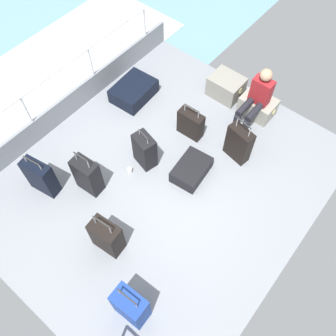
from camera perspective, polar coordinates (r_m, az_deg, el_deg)
The scene contains 17 objects.
ground_plane at distance 5.80m, azimuth -0.76°, elevation -2.10°, with size 4.40×5.20×0.06m, color gray.
gunwale_port at distance 6.64m, azimuth -15.55°, elevation 9.45°, with size 0.06×5.20×0.45m, color gray.
railing_port at distance 6.25m, azimuth -16.74°, elevation 12.79°, with size 0.04×4.20×1.02m.
sea_wake at distance 7.96m, azimuth -21.50°, elevation 11.30°, with size 12.00×12.00×0.01m.
cargo_crate_0 at distance 6.83m, azimuth 9.12°, elevation 12.55°, with size 0.62×0.47×0.40m.
cargo_crate_1 at distance 6.66m, azimuth 13.94°, elevation 9.45°, with size 0.63×0.42×0.34m.
passenger_seated at distance 6.28m, azimuth 13.78°, elevation 10.74°, with size 0.34×0.66×1.04m.
suitcase_0 at distance 5.72m, azimuth -3.68°, elevation 2.78°, with size 0.41×0.32×0.74m.
suitcase_1 at distance 5.10m, azimuth -9.60°, elevation -10.60°, with size 0.45×0.29×0.81m.
suitcase_2 at distance 5.56m, azimuth -12.56°, elevation -1.16°, with size 0.41×0.26×0.86m.
suitcase_3 at distance 6.11m, azimuth 3.58°, elevation 6.95°, with size 0.45×0.21×0.66m.
suitcase_4 at distance 6.78m, azimuth -5.43°, elevation 11.98°, with size 0.63×0.81×0.28m.
suitcase_5 at distance 5.75m, azimuth 3.70°, elevation -0.27°, with size 0.51×0.68×0.24m.
suitcase_6 at distance 5.75m, azimuth -19.41°, elevation -1.35°, with size 0.48×0.28×0.79m.
suitcase_7 at distance 4.78m, azimuth -5.87°, elevation -20.85°, with size 0.44×0.28×0.87m.
suitcase_8 at distance 5.87m, azimuth 11.06°, elevation 3.80°, with size 0.45×0.26×0.85m.
paper_cup at distance 5.84m, azimuth -6.07°, elevation -0.37°, with size 0.08×0.08×0.10m, color white.
Camera 1 is at (1.89, -2.18, 5.00)m, focal length 38.70 mm.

